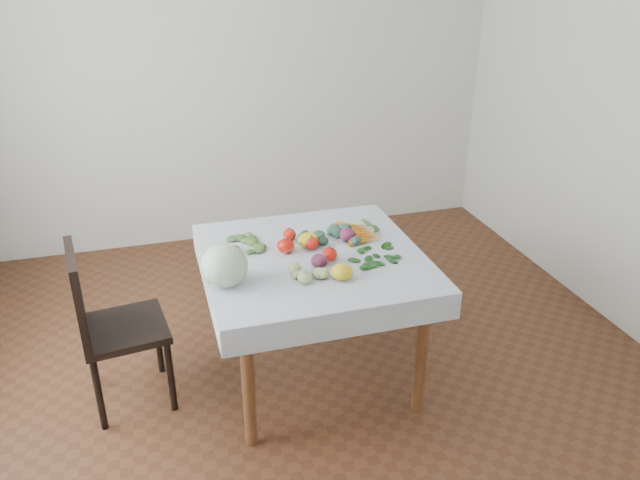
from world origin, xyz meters
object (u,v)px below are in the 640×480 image
object	(u,v)px
chair	(105,319)
heirloom_back	(308,240)
cabbage	(224,266)
carrot_bunch	(360,233)
table	(313,273)

from	to	relation	value
chair	heirloom_back	distance (m)	1.11
cabbage	carrot_bunch	distance (m)	0.87
table	heirloom_back	world-z (taller)	heirloom_back
carrot_bunch	heirloom_back	bearing A→B (deg)	-169.70
chair	heirloom_back	bearing A→B (deg)	2.66
carrot_bunch	table	bearing A→B (deg)	-152.51
heirloom_back	chair	bearing A→B (deg)	-177.34
table	carrot_bunch	world-z (taller)	carrot_bunch
table	carrot_bunch	bearing A→B (deg)	27.49
table	heirloom_back	size ratio (longest dim) A/B	9.09
chair	cabbage	xyz separation A→B (m)	(0.59, -0.23, 0.33)
chair	heirloom_back	world-z (taller)	chair
chair	heirloom_back	xyz separation A→B (m)	(1.07, 0.05, 0.27)
cabbage	carrot_bunch	bearing A→B (deg)	23.17
table	carrot_bunch	distance (m)	0.37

